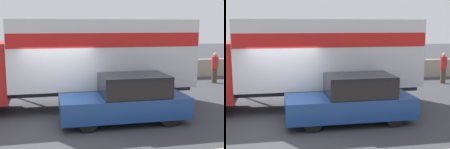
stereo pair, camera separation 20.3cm
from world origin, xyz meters
TOP-DOWN VIEW (x-y plane):
  - ground_plane at (0.00, 0.00)m, footprint 80.00×80.00m
  - stone_wall_backdrop at (0.00, 7.96)m, footprint 60.00×0.35m
  - box_truck at (1.19, 2.10)m, footprint 8.76×2.40m
  - car_hatchback at (2.20, -0.18)m, footprint 4.24×1.70m
  - pedestrian at (8.91, 5.80)m, footprint 0.37×0.37m

SIDE VIEW (x-z plane):
  - ground_plane at x=0.00m, z-range 0.00..0.00m
  - stone_wall_backdrop at x=0.00m, z-range 0.00..1.10m
  - car_hatchback at x=2.20m, z-range -0.03..1.58m
  - pedestrian at x=8.91m, z-range 0.03..1.74m
  - box_truck at x=1.19m, z-range 0.33..3.77m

